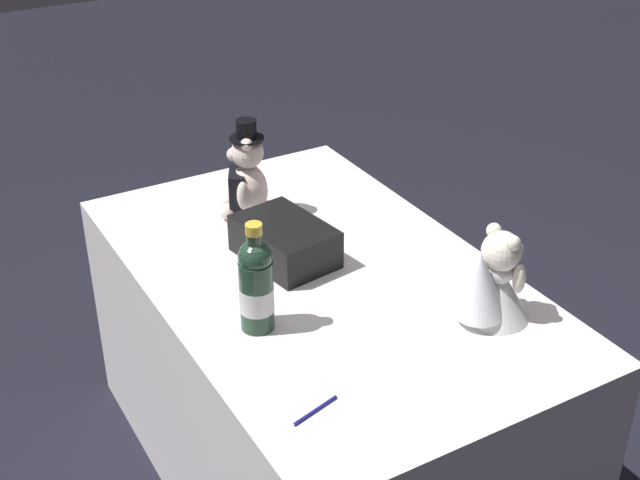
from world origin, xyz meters
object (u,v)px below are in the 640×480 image
champagne_bottle (256,284)px  teddy_bear_groom (245,179)px  gift_case_black (285,241)px  teddy_bear_bride (493,282)px  signing_pen (314,411)px

champagne_bottle → teddy_bear_groom: bearing=-23.2°
gift_case_black → teddy_bear_groom: bearing=-4.6°
teddy_bear_groom → gift_case_black: (-0.29, 0.02, -0.06)m
gift_case_black → champagne_bottle: bearing=140.4°
teddy_bear_bride → signing_pen: bearing=99.3°
champagne_bottle → signing_pen: champagne_bottle is taller
champagne_bottle → gift_case_black: bearing=-39.6°
teddy_bear_bride → signing_pen: 0.57m
teddy_bear_bride → champagne_bottle: size_ratio=0.86×
teddy_bear_groom → gift_case_black: bearing=175.4°
signing_pen → gift_case_black: (0.60, -0.25, 0.05)m
teddy_bear_bride → signing_pen: (-0.09, 0.55, -0.10)m
teddy_bear_bride → teddy_bear_groom: bearing=19.4°
teddy_bear_groom → champagne_bottle: bearing=156.8°
teddy_bear_bride → gift_case_black: 0.60m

